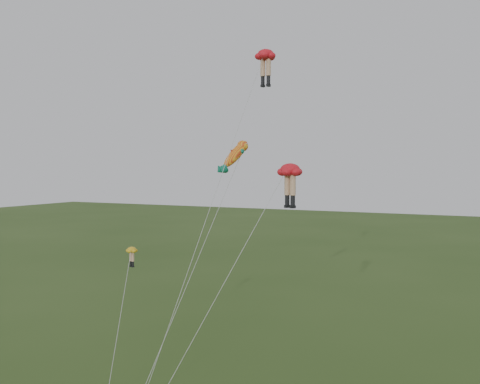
% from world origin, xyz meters
% --- Properties ---
extents(legs_kite_red_high, '(4.45, 12.89, 24.23)m').
position_xyz_m(legs_kite_red_high, '(2.59, 10.39, 23.33)').
color(legs_kite_red_high, red).
rests_on(legs_kite_red_high, ground).
extents(legs_kite_red_mid, '(7.48, 7.78, 15.23)m').
position_xyz_m(legs_kite_red_mid, '(7.43, 3.11, 14.45)').
color(legs_kite_red_mid, red).
rests_on(legs_kite_red_mid, ground).
extents(legs_kite_yellow, '(5.07, 9.12, 8.67)m').
position_xyz_m(legs_kite_yellow, '(-6.66, 5.36, 7.91)').
color(legs_kite_yellow, yellow).
rests_on(legs_kite_yellow, ground).
extents(fish_kite, '(3.26, 10.91, 17.29)m').
position_xyz_m(fish_kite, '(1.43, 7.58, 15.88)').
color(fish_kite, '#FFAB20').
rests_on(fish_kite, ground).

